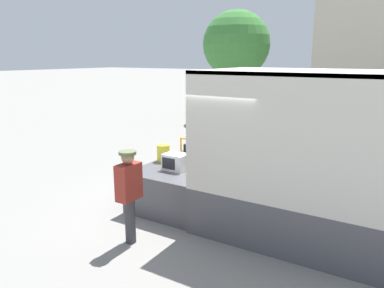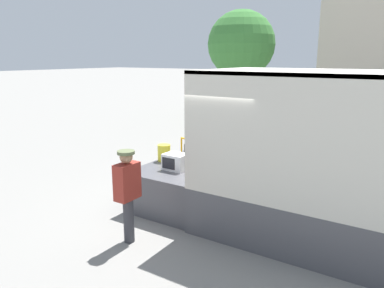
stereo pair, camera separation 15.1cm
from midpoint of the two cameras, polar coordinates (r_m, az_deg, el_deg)
ground_plane at (r=7.89m, az=3.27°, el=-10.11°), size 160.00×160.00×0.00m
tailgate_deck at (r=8.11m, az=-1.59°, el=-6.20°), size 1.57×2.24×0.85m
microwave at (r=7.67m, az=-3.05°, el=-2.73°), size 0.47×0.39×0.33m
portable_generator at (r=8.22m, az=0.52°, el=-1.28°), size 0.60×0.54×0.56m
orange_bucket at (r=8.31m, az=-4.91°, el=-1.36°), size 0.28×0.28×0.37m
worker_person at (r=6.37m, az=-10.27°, el=-6.60°), size 0.29×0.44×1.61m
street_tree at (r=18.83m, az=6.54°, el=14.80°), size 3.25×3.25×5.33m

